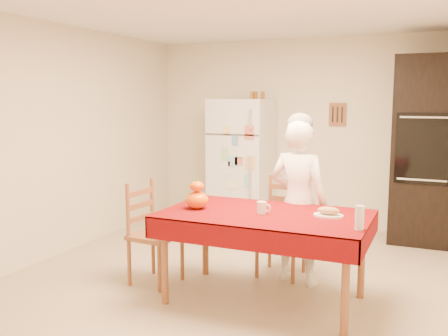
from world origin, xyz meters
The scene contains 17 objects.
floor centered at (0.00, 0.00, 0.00)m, with size 4.50×4.50×0.00m, color tan.
room_shell centered at (0.00, 0.00, 1.62)m, with size 4.02×4.52×2.51m.
refrigerator centered at (-0.65, 1.88, 0.85)m, with size 0.75×0.74×1.70m.
oven_cabinet centered at (1.63, 1.93, 1.10)m, with size 0.70×0.62×2.20m.
dining_table centered at (0.50, -0.50, 0.69)m, with size 1.70×1.00×0.76m.
chair_far centered at (0.44, 0.22, 0.51)m, with size 0.44×0.42×0.95m.
chair_left centered at (-0.62, -0.49, 0.51)m, with size 0.44×0.46×0.95m.
seated_woman centered at (0.64, 0.05, 0.76)m, with size 0.55×0.36×1.52m, color white.
coffee_mug centered at (0.48, -0.53, 0.81)m, with size 0.08×0.08×0.10m, color white.
pumpkin_lower centered at (-0.09, -0.57, 0.84)m, with size 0.20×0.20×0.15m, color #D35B04.
pumpkin_upper centered at (-0.09, -0.57, 0.96)m, with size 0.12×0.12×0.09m, color #DF3805.
wine_glass centered at (1.30, -0.73, 0.85)m, with size 0.07×0.07×0.18m, color silver.
bread_plate centered at (1.01, -0.42, 0.77)m, with size 0.24×0.24×0.02m, color white.
bread_loaf centered at (1.01, -0.42, 0.81)m, with size 0.18×0.10×0.06m, color #9C744D.
spice_jar_left centered at (-0.53, 1.93, 1.75)m, with size 0.05×0.05×0.10m, color #945F1A.
spice_jar_mid centered at (-0.47, 1.93, 1.75)m, with size 0.05×0.05×0.10m, color brown.
spice_jar_right centered at (-0.38, 1.93, 1.75)m, with size 0.05×0.05×0.10m, color brown.
Camera 1 is at (1.81, -4.34, 1.70)m, focal length 40.00 mm.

